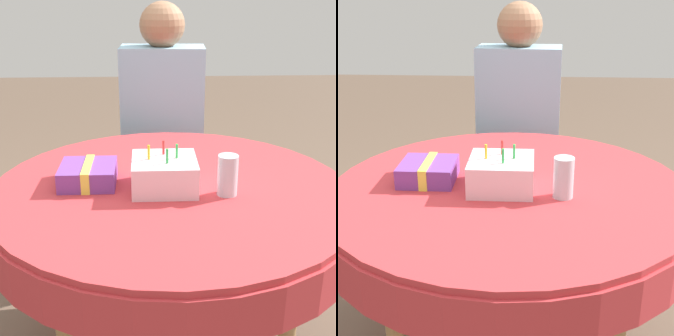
% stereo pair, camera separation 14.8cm
% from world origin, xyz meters
% --- Properties ---
extents(dining_table, '(1.18, 1.18, 0.71)m').
position_xyz_m(dining_table, '(0.00, 0.00, 0.62)').
color(dining_table, '#BC3338').
rests_on(dining_table, ground_plane).
extents(chair, '(0.43, 0.43, 1.00)m').
position_xyz_m(chair, '(0.00, 0.90, 0.53)').
color(chair, brown).
rests_on(chair, ground_plane).
extents(person, '(0.40, 0.33, 1.25)m').
position_xyz_m(person, '(-0.00, 0.81, 0.75)').
color(person, '#9E7051').
rests_on(person, ground_plane).
extents(birthday_cake, '(0.20, 0.20, 0.14)m').
position_xyz_m(birthday_cake, '(-0.03, -0.03, 0.76)').
color(birthday_cake, silver).
rests_on(birthday_cake, dining_table).
extents(drinking_glass, '(0.06, 0.06, 0.13)m').
position_xyz_m(drinking_glass, '(0.16, -0.09, 0.77)').
color(drinking_glass, silver).
rests_on(drinking_glass, dining_table).
extents(gift_box, '(0.18, 0.18, 0.07)m').
position_xyz_m(gift_box, '(-0.27, 0.02, 0.74)').
color(gift_box, '#753D99').
rests_on(gift_box, dining_table).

